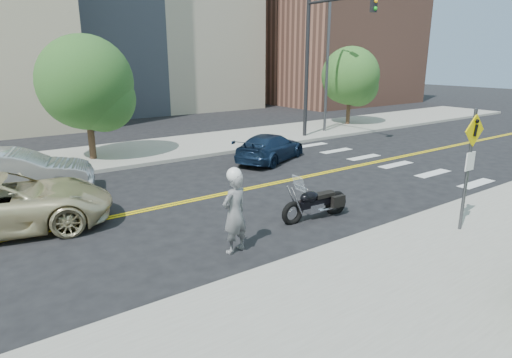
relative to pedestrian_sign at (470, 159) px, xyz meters
The scene contains 14 objects.
ground_plane 7.83m from the pedestrian_sign, 123.64° to the left, with size 120.00×120.00×0.00m, color black.
sidewalk_near 4.75m from the pedestrian_sign, 164.21° to the right, with size 60.00×5.00×0.15m, color #9E9B91.
sidewalk_far 14.56m from the pedestrian_sign, 106.91° to the left, with size 60.00×5.00×0.15m, color #9E9B91.
building_right 34.41m from the pedestrian_sign, 50.36° to the left, with size 14.00×12.00×12.00m, color #8C5947.
lamp_post 15.16m from the pedestrian_sign, 58.67° to the left, with size 0.16×0.16×8.00m, color #4C4C51.
traffic_light 13.06m from the pedestrian_sign, 63.01° to the left, with size 0.28×4.50×7.00m.
pedestrian_sign is the anchor object (origin of this frame).
motorcyclist 5.77m from the pedestrian_sign, 154.29° to the left, with size 0.77×0.59×2.00m.
motorcycle 3.90m from the pedestrian_sign, 126.18° to the left, with size 2.14×0.65×1.30m, color black, non-canonical shape.
suv 11.66m from the pedestrian_sign, 143.29° to the left, with size 2.47×5.37×1.49m, color beige.
parked_car_silver 13.15m from the pedestrian_sign, 130.93° to the left, with size 1.60×4.60×1.52m, color #B6B8BE.
parked_car_blue 9.29m from the pedestrian_sign, 83.80° to the left, with size 1.64×4.04×1.17m, color #182B48.
tree_far_a 14.44m from the pedestrian_sign, 111.53° to the left, with size 3.83×3.83×5.23m.
tree_far_b 17.75m from the pedestrian_sign, 51.77° to the left, with size 3.62×3.62×5.00m.
Camera 1 is at (-5.78, -11.44, 4.30)m, focal length 30.00 mm.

